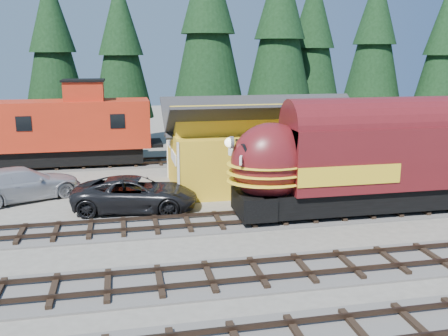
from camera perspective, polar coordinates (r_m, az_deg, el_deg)
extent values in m
plane|color=#6B665B|center=(21.94, 13.21, -8.72)|extent=(120.00, 120.00, 0.00)
cube|color=#4C4947|center=(37.28, -13.17, 0.34)|extent=(32.00, 3.20, 0.08)
cube|color=#38281E|center=(36.53, -13.21, 0.42)|extent=(32.00, 0.08, 0.16)
cube|color=#38281E|center=(37.94, -13.17, 0.89)|extent=(32.00, 0.08, 0.16)
cube|color=gold|center=(30.88, 5.24, 1.20)|extent=(12.00, 6.00, 3.40)
cube|color=gold|center=(30.48, 5.34, 5.65)|extent=(11.88, 3.30, 1.44)
cube|color=white|center=(28.64, -5.79, 1.27)|extent=(0.06, 2.40, 0.60)
cone|color=black|center=(45.44, -19.02, 13.24)|extent=(5.32, 5.32, 12.12)
cone|color=black|center=(43.89, -11.71, 13.37)|extent=(5.17, 5.17, 11.77)
cone|color=black|center=(43.31, -1.86, 16.12)|extent=(6.31, 6.31, 14.38)
cone|color=black|center=(44.73, 6.38, 15.40)|extent=(6.05, 6.05, 13.78)
cone|color=black|center=(48.35, 10.09, 14.17)|extent=(5.57, 5.57, 12.69)
cone|color=black|center=(52.83, 16.85, 14.16)|extent=(5.83, 5.83, 13.28)
cone|color=black|center=(52.46, 23.84, 12.43)|extent=(5.16, 5.16, 11.74)
cube|color=black|center=(27.15, 18.87, -2.86)|extent=(14.62, 2.62, 1.13)
cube|color=#5A1418|center=(27.11, 20.69, 1.54)|extent=(13.34, 3.08, 3.08)
ellipsoid|color=#5A1418|center=(24.00, 5.35, 0.69)|extent=(3.90, 3.02, 3.80)
sphere|color=white|center=(23.29, 0.61, 2.94)|extent=(0.45, 0.45, 0.45)
cube|color=black|center=(37.26, -16.99, 1.44)|extent=(9.96, 2.57, 1.11)
cube|color=red|center=(36.90, -17.22, 4.81)|extent=(11.07, 3.21, 3.32)
cube|color=red|center=(36.57, -15.72, 8.50)|extent=(2.66, 2.44, 1.33)
imported|color=black|center=(26.22, -10.08, -2.92)|extent=(6.77, 3.96, 1.77)
imported|color=#ADAFB5|center=(29.83, -22.03, -1.68)|extent=(6.82, 5.01, 1.84)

